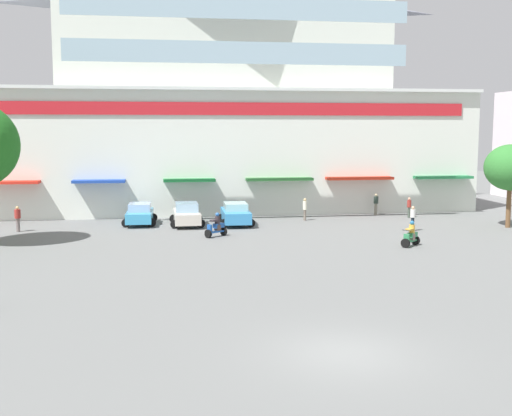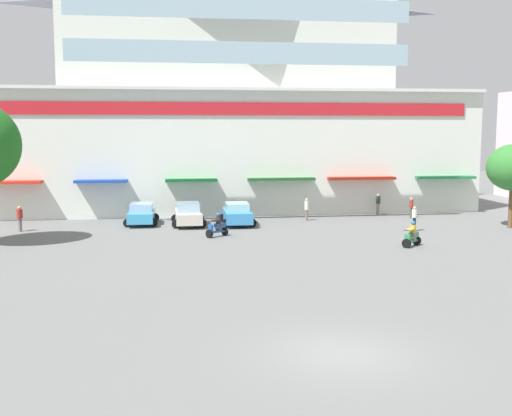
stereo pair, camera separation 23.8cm
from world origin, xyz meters
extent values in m
plane|color=slate|center=(0.00, 13.00, 0.00)|extent=(128.00, 128.00, 0.00)
cube|color=silver|center=(0.00, 36.39, 4.74)|extent=(39.57, 12.77, 9.49)
cube|color=silver|center=(0.00, 37.02, 13.08)|extent=(26.04, 11.49, 7.18)
cube|color=red|center=(0.00, 29.94, 8.13)|extent=(36.41, 0.12, 0.94)
cube|color=silver|center=(0.00, 29.90, 9.61)|extent=(39.57, 0.70, 0.24)
cube|color=red|center=(-16.29, 29.45, 2.86)|extent=(4.66, 1.10, 0.20)
cube|color=#1C3F9F|center=(-9.82, 29.45, 2.86)|extent=(3.76, 1.10, 0.20)
cube|color=#1C7435|center=(-3.26, 29.45, 2.86)|extent=(3.83, 1.10, 0.20)
cube|color=#2F7234|center=(3.53, 29.45, 2.86)|extent=(5.08, 1.10, 0.20)
cube|color=red|center=(9.82, 29.45, 2.86)|extent=(5.19, 1.10, 0.20)
cube|color=#227341|center=(16.66, 29.45, 2.86)|extent=(4.59, 1.10, 0.20)
cube|color=#99B7C6|center=(0.00, 24.85, 11.64)|extent=(22.92, 0.08, 1.44)
cube|color=#99B7C6|center=(0.00, 24.85, 14.51)|extent=(22.92, 0.08, 1.44)
cylinder|color=brown|center=(17.85, 21.84, 1.44)|extent=(0.32, 0.32, 2.88)
ellipsoid|color=#30762F|center=(17.85, 21.84, 4.07)|extent=(3.41, 3.56, 3.10)
cube|color=#3897C9|center=(-6.85, 26.90, 0.62)|extent=(1.84, 4.07, 0.69)
cube|color=#98B1D0|center=(-6.85, 26.90, 1.23)|extent=(1.54, 2.05, 0.53)
cylinder|color=black|center=(-7.68, 28.17, 0.30)|extent=(0.60, 0.18, 0.60)
cylinder|color=black|center=(-5.95, 28.12, 0.30)|extent=(0.60, 0.18, 0.60)
cylinder|color=black|center=(-7.75, 25.68, 0.30)|extent=(0.60, 0.18, 0.60)
cylinder|color=black|center=(-6.02, 25.63, 0.30)|extent=(0.60, 0.18, 0.60)
cube|color=beige|center=(-3.63, 26.00, 0.63)|extent=(1.77, 4.32, 0.73)
cube|color=#91B5CF|center=(-3.63, 26.00, 1.29)|extent=(1.51, 2.17, 0.58)
cylinder|color=black|center=(-4.50, 27.32, 0.30)|extent=(0.60, 0.17, 0.60)
cylinder|color=black|center=(-2.77, 27.34, 0.30)|extent=(0.60, 0.17, 0.60)
cylinder|color=black|center=(-4.48, 24.65, 0.30)|extent=(0.60, 0.17, 0.60)
cylinder|color=black|center=(-2.75, 24.67, 0.30)|extent=(0.60, 0.17, 0.60)
cube|color=#3487C6|center=(-0.25, 25.79, 0.65)|extent=(1.87, 4.26, 0.76)
cube|color=#96C0BD|center=(-0.25, 25.79, 1.29)|extent=(1.58, 2.14, 0.51)
cylinder|color=black|center=(-1.12, 27.12, 0.30)|extent=(0.60, 0.18, 0.60)
cylinder|color=black|center=(0.67, 27.09, 0.30)|extent=(0.60, 0.18, 0.60)
cylinder|color=black|center=(-1.17, 24.50, 0.30)|extent=(0.60, 0.18, 0.60)
cylinder|color=black|center=(0.63, 24.47, 0.30)|extent=(0.60, 0.18, 0.60)
cylinder|color=black|center=(8.18, 15.80, 0.26)|extent=(0.45, 0.49, 0.52)
cylinder|color=black|center=(9.10, 16.60, 0.26)|extent=(0.45, 0.49, 0.52)
cube|color=#2E824F|center=(8.64, 16.20, 0.32)|extent=(1.00, 0.92, 0.10)
cube|color=#2E824F|center=(8.81, 16.35, 0.64)|extent=(0.71, 0.68, 0.28)
cube|color=#2E824F|center=(8.27, 15.88, 0.46)|extent=(0.32, 0.33, 0.63)
cylinder|color=black|center=(8.25, 15.86, 0.98)|extent=(0.37, 0.42, 0.04)
cube|color=gray|center=(8.73, 16.28, 0.52)|extent=(0.42, 0.43, 0.36)
cylinder|color=gold|center=(8.73, 16.28, 0.96)|extent=(0.45, 0.45, 0.53)
sphere|color=#23679B|center=(8.73, 16.28, 1.34)|extent=(0.25, 0.25, 0.25)
cube|color=gold|center=(8.53, 16.11, 0.99)|extent=(0.56, 0.55, 0.10)
cylinder|color=black|center=(-2.54, 20.66, 0.26)|extent=(0.43, 0.50, 0.52)
cylinder|color=black|center=(-1.52, 21.42, 0.26)|extent=(0.43, 0.50, 0.52)
cube|color=#1D51A6|center=(-2.03, 21.04, 0.32)|extent=(1.07, 0.90, 0.10)
cube|color=#1D51A6|center=(-1.85, 21.18, 0.68)|extent=(0.75, 0.67, 0.28)
cube|color=#1D51A6|center=(-2.44, 20.73, 0.48)|extent=(0.30, 0.34, 0.67)
cylinder|color=black|center=(-2.46, 20.72, 1.02)|extent=(0.34, 0.44, 0.04)
cube|color=brown|center=(-1.93, 21.12, 0.56)|extent=(0.42, 0.42, 0.36)
cylinder|color=#322A2F|center=(-1.93, 21.12, 1.01)|extent=(0.45, 0.45, 0.53)
sphere|color=#255BA6|center=(-1.93, 21.12, 1.38)|extent=(0.25, 0.25, 0.25)
cube|color=#322A2F|center=(-2.15, 20.95, 1.03)|extent=(0.56, 0.54, 0.10)
cylinder|color=#414F43|center=(13.06, 27.39, 0.40)|extent=(0.26, 0.26, 0.80)
cylinder|color=maroon|center=(13.06, 27.39, 1.06)|extent=(0.42, 0.42, 0.52)
sphere|color=tan|center=(13.06, 27.39, 1.43)|extent=(0.21, 0.21, 0.21)
cylinder|color=#72685A|center=(4.98, 27.09, 0.40)|extent=(0.20, 0.20, 0.80)
cylinder|color=beige|center=(4.98, 27.09, 1.11)|extent=(0.33, 0.33, 0.62)
sphere|color=tan|center=(4.98, 27.09, 1.53)|extent=(0.22, 0.22, 0.22)
cylinder|color=black|center=(10.87, 21.34, 0.45)|extent=(0.29, 0.29, 0.90)
cylinder|color=silver|center=(10.87, 21.34, 1.17)|extent=(0.46, 0.46, 0.53)
sphere|color=tan|center=(10.87, 21.34, 1.54)|extent=(0.22, 0.22, 0.22)
cylinder|color=slate|center=(11.07, 29.13, 0.46)|extent=(0.31, 0.31, 0.92)
cylinder|color=#26332C|center=(11.07, 29.13, 1.19)|extent=(0.50, 0.50, 0.55)
sphere|color=tan|center=(11.07, 29.13, 1.57)|extent=(0.21, 0.21, 0.21)
cylinder|color=slate|center=(-14.57, 24.86, 0.44)|extent=(0.25, 0.25, 0.89)
cylinder|color=#A32D28|center=(-14.57, 24.86, 1.17)|extent=(0.40, 0.40, 0.58)
sphere|color=tan|center=(-14.57, 24.86, 1.57)|extent=(0.21, 0.21, 0.21)
camera|label=1|loc=(-5.28, -17.49, 6.60)|focal=44.37mm
camera|label=2|loc=(-5.04, -17.53, 6.60)|focal=44.37mm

